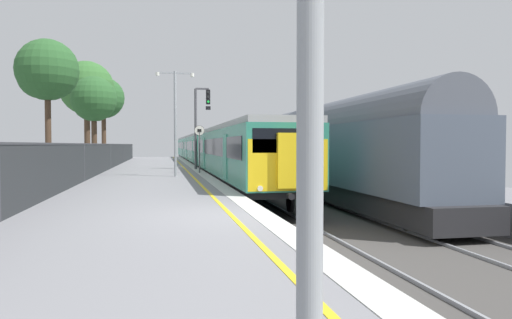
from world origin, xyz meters
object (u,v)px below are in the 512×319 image
platform_lamp_mid (175,114)px  background_tree_right (103,99)px  background_tree_back (94,101)px  signal_gantry (199,119)px  background_tree_left (87,90)px  speed_limit_sign (199,143)px  freight_train_adjacent_track (306,147)px  commuter_train_at_platform (204,149)px  background_tree_centre (45,72)px

platform_lamp_mid → background_tree_right: (-6.28, 23.61, 2.89)m
platform_lamp_mid → background_tree_back: background_tree_back is taller
signal_gantry → background_tree_left: (-8.07, 5.46, 2.43)m
speed_limit_sign → background_tree_right: 22.68m
platform_lamp_mid → background_tree_left: 14.31m
speed_limit_sign → background_tree_back: background_tree_back is taller
background_tree_left → freight_train_adjacent_track: bearing=-41.8°
background_tree_right → background_tree_back: size_ratio=1.37×
commuter_train_at_platform → signal_gantry: signal_gantry is taller
freight_train_adjacent_track → background_tree_left: (-13.57, 12.13, 4.34)m
background_tree_centre → background_tree_back: bearing=78.2°
speed_limit_sign → background_tree_centre: background_tree_centre is taller
speed_limit_sign → signal_gantry: bearing=85.4°
freight_train_adjacent_track → background_tree_back: background_tree_back is taller
freight_train_adjacent_track → background_tree_back: (-12.23, 5.91, 2.96)m
freight_train_adjacent_track → platform_lamp_mid: 7.56m
signal_gantry → background_tree_left: bearing=145.9°
speed_limit_sign → commuter_train_at_platform: bearing=84.1°
signal_gantry → background_tree_back: (-6.74, -0.77, 1.04)m
background_tree_left → background_tree_right: 10.99m
background_tree_left → background_tree_centre: 12.97m
background_tree_centre → background_tree_back: background_tree_centre is taller
signal_gantry → background_tree_right: 18.54m
freight_train_adjacent_track → signal_gantry: size_ratio=5.32×
freight_train_adjacent_track → background_tree_right: size_ratio=3.55×
background_tree_centre → background_tree_right: background_tree_right is taller
background_tree_back → platform_lamp_mid: bearing=-52.6°
platform_lamp_mid → background_tree_left: (-6.23, 12.62, 2.59)m
freight_train_adjacent_track → platform_lamp_mid: (-7.34, -0.49, 1.75)m
background_tree_centre → background_tree_back: (1.41, 6.73, -0.76)m
commuter_train_at_platform → background_tree_centre: bearing=-114.7°
freight_train_adjacent_track → background_tree_centre: size_ratio=4.29×
platform_lamp_mid → background_tree_centre: background_tree_centre is taller
background_tree_left → background_tree_right: background_tree_right is taller
background_tree_right → background_tree_left: bearing=-89.8°
background_tree_back → signal_gantry: bearing=6.5°
platform_lamp_mid → background_tree_centre: (-6.31, -0.33, 1.97)m
signal_gantry → background_tree_centre: 11.22m
commuter_train_at_platform → freight_train_adjacent_track: (4.00, -20.15, 0.26)m
platform_lamp_mid → background_tree_left: size_ratio=0.69×
speed_limit_sign → platform_lamp_mid: bearing=-118.3°
signal_gantry → background_tree_left: 10.04m
signal_gantry → platform_lamp_mid: 7.40m
freight_train_adjacent_track → background_tree_right: bearing=120.5°
background_tree_centre → background_tree_right: size_ratio=0.83×
platform_lamp_mid → background_tree_centre: bearing=-177.0°
platform_lamp_mid → freight_train_adjacent_track: bearing=3.8°
freight_train_adjacent_track → platform_lamp_mid: bearing=-176.2°
background_tree_left → background_tree_back: (1.33, -6.22, -1.38)m
speed_limit_sign → background_tree_left: size_ratio=0.35×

